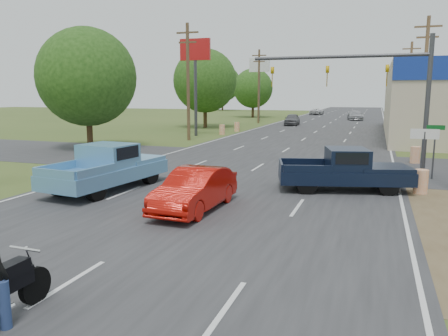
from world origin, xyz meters
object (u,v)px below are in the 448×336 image
at_px(distant_car_silver, 355,115).
at_px(blue_pickup, 109,166).
at_px(distant_car_white, 317,112).
at_px(distant_car_grey, 292,119).
at_px(red_convertible, 195,190).
at_px(navy_pickup, 347,169).

bearing_deg(distant_car_silver, blue_pickup, -106.52).
distance_m(distant_car_silver, distant_car_white, 17.33).
bearing_deg(distant_car_silver, distant_car_grey, -125.36).
relative_size(red_convertible, navy_pickup, 0.77).
height_order(blue_pickup, distant_car_silver, blue_pickup).
xyz_separation_m(red_convertible, distant_car_grey, (-4.50, 42.84, 0.02)).
bearing_deg(distant_car_grey, navy_pickup, -80.28).
bearing_deg(blue_pickup, distant_car_silver, 88.87).
distance_m(blue_pickup, navy_pickup, 10.18).
xyz_separation_m(distant_car_grey, distant_car_white, (-0.67, 29.78, -0.16)).
distance_m(navy_pickup, distant_car_silver, 52.12).
xyz_separation_m(navy_pickup, distant_car_white, (-10.01, 67.52, -0.32)).
bearing_deg(red_convertible, distant_car_white, 96.27).
height_order(distant_car_silver, distant_car_white, distant_car_silver).
bearing_deg(navy_pickup, blue_pickup, -87.13).
bearing_deg(blue_pickup, distant_car_grey, 96.16).
height_order(navy_pickup, distant_car_grey, navy_pickup).
relative_size(red_convertible, distant_car_grey, 1.01).
bearing_deg(blue_pickup, red_convertible, -15.73).
height_order(red_convertible, navy_pickup, navy_pickup).
bearing_deg(blue_pickup, navy_pickup, 24.36).
height_order(blue_pickup, distant_car_white, blue_pickup).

